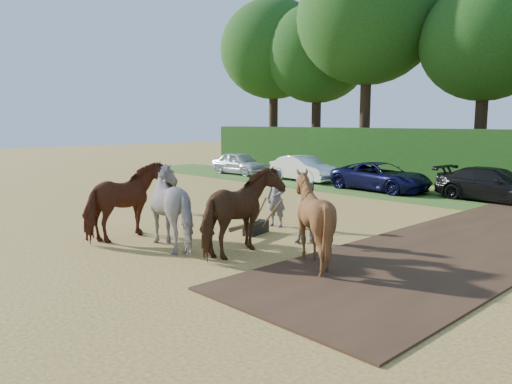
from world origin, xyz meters
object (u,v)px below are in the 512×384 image
object	(u,v)px
parked_cars	(490,186)
spectator_near	(310,213)
spectator_far	(170,191)
plough_team	(213,209)

from	to	relation	value
parked_cars	spectator_near	bearing A→B (deg)	-92.81
spectator_far	parked_cars	world-z (taller)	spectator_far
spectator_near	plough_team	xyz separation A→B (m)	(-1.34, -2.36, 0.23)
spectator_near	spectator_far	world-z (taller)	spectator_near
spectator_near	parked_cars	distance (m)	11.02
spectator_far	plough_team	world-z (taller)	plough_team
spectator_near	plough_team	bearing A→B (deg)	-165.22
spectator_near	spectator_far	distance (m)	6.74
spectator_far	plough_team	size ratio (longest dim) A/B	0.22
spectator_far	plough_team	bearing A→B (deg)	-133.81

